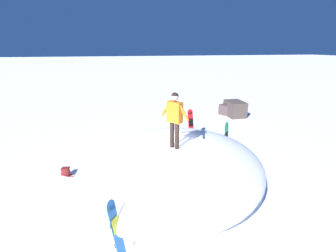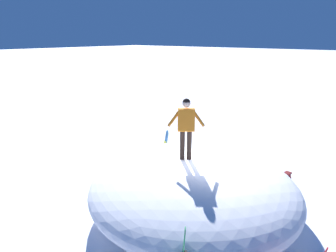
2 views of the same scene
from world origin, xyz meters
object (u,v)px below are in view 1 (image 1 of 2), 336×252
at_px(snowboarder_standing, 175,115).
at_px(backpack_near, 66,172).
at_px(snowboard_secondary_upright, 191,125).
at_px(snowboard_tertiary_upright, 116,231).
at_px(backpack_far, 160,139).
at_px(snowboard_primary_upright, 226,139).

relative_size(snowboarder_standing, backpack_near, 3.52).
bearing_deg(snowboard_secondary_upright, snowboard_tertiary_upright, 59.17).
bearing_deg(backpack_near, snowboard_secondary_upright, -158.37).
distance_m(backpack_near, backpack_far, 4.82).
bearing_deg(snowboard_tertiary_upright, snowboard_secondary_upright, -120.83).
relative_size(snowboard_primary_upright, backpack_near, 3.20).
height_order(snowboard_primary_upright, snowboard_secondary_upright, snowboard_secondary_upright).
distance_m(snowboard_primary_upright, backpack_near, 6.70).
xyz_separation_m(snowboard_primary_upright, snowboard_tertiary_upright, (4.78, 4.33, -0.02)).
bearing_deg(backpack_far, snowboard_tertiary_upright, 71.14).
bearing_deg(backpack_near, snowboarder_standing, 154.71).
height_order(snowboarder_standing, backpack_near, snowboarder_standing).
relative_size(snowboard_primary_upright, snowboard_tertiary_upright, 1.02).
height_order(backpack_near, backpack_far, backpack_near).
distance_m(snowboarder_standing, snowboard_tertiary_upright, 3.56).
relative_size(snowboard_secondary_upright, snowboard_tertiary_upright, 1.05).
distance_m(snowboarder_standing, backpack_near, 4.90).
distance_m(snowboard_secondary_upright, backpack_near, 6.18).
xyz_separation_m(snowboarder_standing, snowboard_tertiary_upright, (1.92, 2.34, -1.88)).
height_order(snowboarder_standing, snowboard_secondary_upright, snowboarder_standing).
bearing_deg(backpack_near, backpack_far, -149.25).
distance_m(snowboard_primary_upright, backpack_far, 3.46).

